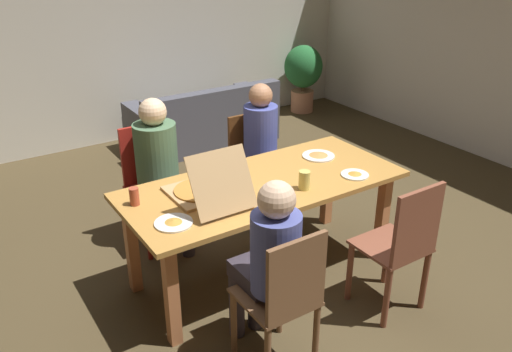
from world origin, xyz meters
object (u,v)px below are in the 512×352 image
at_px(chair_0, 284,297).
at_px(person_0, 269,257).
at_px(drinking_glass_0, 134,196).
at_px(plate_2, 355,174).
at_px(person_1, 264,142).
at_px(plate_1, 318,155).
at_px(couch, 204,123).
at_px(person_2, 160,163).
at_px(chair_3, 401,245).
at_px(dining_table, 264,194).
at_px(chair_1, 255,159).
at_px(plate_0, 174,222).
at_px(pizza_box_0, 205,190).
at_px(drinking_glass_1, 304,180).
at_px(chair_2, 153,177).
at_px(potted_plant, 303,72).

distance_m(chair_0, person_0, 0.24).
bearing_deg(drinking_glass_0, plate_2, -16.60).
relative_size(person_1, plate_1, 4.79).
bearing_deg(plate_1, couch, 83.66).
relative_size(person_2, chair_3, 1.28).
relative_size(dining_table, chair_3, 2.08).
height_order(plate_1, drinking_glass_0, drinking_glass_0).
bearing_deg(drinking_glass_0, person_1, 21.84).
relative_size(chair_1, plate_0, 3.84).
height_order(person_1, pizza_box_0, person_1).
bearing_deg(person_1, pizza_box_0, -143.47).
distance_m(chair_0, person_1, 1.90).
xyz_separation_m(plate_1, couch, (0.27, 2.47, -0.51)).
bearing_deg(plate_2, drinking_glass_1, 176.29).
relative_size(plate_2, drinking_glass_1, 1.51).
bearing_deg(chair_2, chair_1, -3.35).
bearing_deg(couch, chair_3, -96.43).
height_order(plate_1, drinking_glass_1, drinking_glass_1).
bearing_deg(dining_table, chair_3, -59.85).
relative_size(person_1, person_2, 0.98).
distance_m(person_2, plate_1, 1.25).
distance_m(dining_table, chair_3, 1.01).
bearing_deg(plate_2, plate_0, 176.49).
relative_size(chair_2, potted_plant, 1.03).
bearing_deg(potted_plant, plate_1, -125.95).
bearing_deg(plate_1, drinking_glass_1, -138.86).
xyz_separation_m(chair_0, plate_0, (-0.33, 0.70, 0.25)).
bearing_deg(chair_2, chair_0, -90.00).
height_order(person_1, person_2, person_2).
xyz_separation_m(couch, potted_plant, (1.79, 0.38, 0.30)).
bearing_deg(plate_2, person_0, -156.99).
relative_size(chair_3, plate_1, 3.81).
xyz_separation_m(person_1, chair_2, (-0.96, 0.20, -0.17)).
height_order(pizza_box_0, plate_0, pizza_box_0).
xyz_separation_m(dining_table, person_0, (-0.46, -0.73, 0.04)).
relative_size(chair_1, plate_2, 4.48).
xyz_separation_m(plate_0, potted_plant, (3.48, 3.19, -0.20)).
xyz_separation_m(chair_2, drinking_glass_1, (0.63, -1.19, 0.28)).
relative_size(person_0, plate_2, 5.96).
height_order(chair_0, plate_0, chair_0).
xyz_separation_m(person_1, drinking_glass_1, (-0.33, -0.98, 0.12)).
bearing_deg(chair_1, drinking_glass_1, -106.34).
bearing_deg(chair_0, potted_plant, 51.01).
distance_m(plate_2, drinking_glass_1, 0.45).
xyz_separation_m(chair_2, couch, (1.36, 1.68, -0.28)).
bearing_deg(person_2, dining_table, -59.73).
relative_size(chair_1, chair_3, 0.93).
distance_m(dining_table, chair_2, 1.05).
distance_m(person_1, chair_3, 1.62).
bearing_deg(pizza_box_0, plate_2, -15.45).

